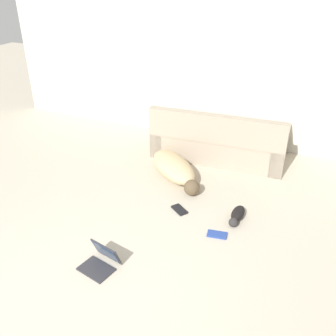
% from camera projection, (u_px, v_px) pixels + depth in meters
% --- Properties ---
extents(ground_plane, '(20.00, 20.00, 0.00)m').
position_uv_depth(ground_plane, '(50.00, 332.00, 3.25)').
color(ground_plane, '#BCB29E').
extents(wall_back, '(7.99, 0.06, 2.46)m').
position_uv_depth(wall_back, '(213.00, 70.00, 6.21)').
color(wall_back, beige).
rests_on(wall_back, ground_plane).
extents(couch, '(2.14, 1.04, 0.85)m').
position_uv_depth(couch, '(219.00, 142.00, 6.02)').
color(couch, tan).
rests_on(couch, ground_plane).
extents(dog, '(1.19, 1.06, 0.30)m').
position_uv_depth(dog, '(175.00, 168.00, 5.52)').
color(dog, tan).
rests_on(dog, ground_plane).
extents(cat, '(0.16, 0.49, 0.13)m').
position_uv_depth(cat, '(237.00, 215.00, 4.64)').
color(cat, black).
rests_on(cat, ground_plane).
extents(laptop_open, '(0.42, 0.40, 0.25)m').
position_uv_depth(laptop_open, '(102.00, 259.00, 3.93)').
color(laptop_open, '#2D2D33').
rests_on(laptop_open, ground_plane).
extents(book_blue, '(0.25, 0.15, 0.02)m').
position_uv_depth(book_blue, '(217.00, 235.00, 4.39)').
color(book_blue, '#28428E').
rests_on(book_blue, ground_plane).
extents(book_black, '(0.26, 0.23, 0.02)m').
position_uv_depth(book_black, '(179.00, 210.00, 4.83)').
color(book_black, black).
rests_on(book_black, ground_plane).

